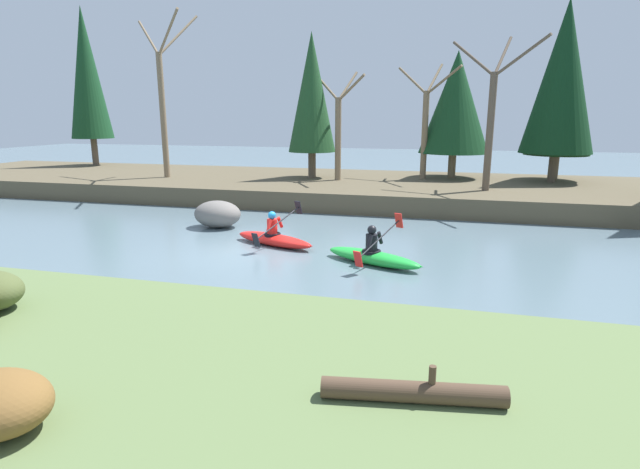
% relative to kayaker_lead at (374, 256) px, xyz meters
% --- Properties ---
extents(ground_plane, '(90.00, 90.00, 0.00)m').
position_rel_kayaker_lead_xyz_m(ground_plane, '(-3.49, 0.29, -0.22)').
color(ground_plane, slate).
extents(riverbank_near, '(44.00, 5.84, 0.62)m').
position_rel_kayaker_lead_xyz_m(riverbank_near, '(-3.49, -7.11, 0.09)').
color(riverbank_near, '#5B7042').
rests_on(riverbank_near, ground).
extents(riverbank_far, '(44.00, 8.94, 0.78)m').
position_rel_kayaker_lead_xyz_m(riverbank_far, '(-3.49, 10.61, 0.17)').
color(riverbank_far, brown).
rests_on(riverbank_far, ground).
extents(conifer_tree_far_left, '(2.36, 2.36, 8.94)m').
position_rel_kayaker_lead_xyz_m(conifer_tree_far_left, '(-18.86, 13.59, 5.80)').
color(conifer_tree_far_left, brown).
rests_on(conifer_tree_far_left, riverbank_far).
extents(conifer_tree_left, '(2.22, 2.22, 6.62)m').
position_rel_kayaker_lead_xyz_m(conifer_tree_left, '(-4.65, 10.91, 4.47)').
color(conifer_tree_left, brown).
rests_on(conifer_tree_left, riverbank_far).
extents(conifer_tree_mid_left, '(3.23, 3.23, 5.80)m').
position_rel_kayaker_lead_xyz_m(conifer_tree_mid_left, '(1.81, 12.56, 4.04)').
color(conifer_tree_mid_left, '#7A664C').
rests_on(conifer_tree_mid_left, riverbank_far).
extents(conifer_tree_centre, '(3.04, 3.04, 7.69)m').
position_rel_kayaker_lead_xyz_m(conifer_tree_centre, '(6.16, 12.04, 5.04)').
color(conifer_tree_centre, brown).
rests_on(conifer_tree_centre, riverbank_far).
extents(conifer_tree_mid_right, '(2.82, 2.82, 6.46)m').
position_rel_kayaker_lead_xyz_m(conifer_tree_mid_right, '(6.37, 12.79, 4.36)').
color(conifer_tree_mid_right, '#7A664C').
rests_on(conifer_tree_mid_right, riverbank_far).
extents(bare_tree_upstream, '(4.19, 4.14, 7.66)m').
position_rel_kayaker_lead_xyz_m(bare_tree_upstream, '(-11.46, 9.42, 4.16)').
color(bare_tree_upstream, '#7A664C').
rests_on(bare_tree_upstream, riverbank_far).
extents(bare_tree_mid_upstream, '(2.74, 2.70, 4.89)m').
position_rel_kayaker_lead_xyz_m(bare_tree_mid_upstream, '(-3.25, 10.42, 2.87)').
color(bare_tree_mid_upstream, '#7A664C').
rests_on(bare_tree_mid_upstream, riverbank_far).
extents(bare_tree_mid_downstream, '(2.95, 2.92, 5.30)m').
position_rel_kayaker_lead_xyz_m(bare_tree_mid_downstream, '(0.53, 11.86, 3.06)').
color(bare_tree_mid_downstream, '#7A664C').
rests_on(bare_tree_mid_downstream, riverbank_far).
extents(bare_tree_downstream, '(3.32, 3.28, 6.00)m').
position_rel_kayaker_lead_xyz_m(bare_tree_downstream, '(3.18, 8.69, 3.39)').
color(bare_tree_downstream, brown).
rests_on(bare_tree_downstream, riverbank_far).
extents(kayaker_lead, '(2.72, 1.97, 1.20)m').
position_rel_kayaker_lead_xyz_m(kayaker_lead, '(0.00, 0.00, 0.00)').
color(kayaker_lead, green).
rests_on(kayaker_lead, ground).
extents(kayaker_middle, '(2.74, 2.00, 1.20)m').
position_rel_kayaker_lead_xyz_m(kayaker_middle, '(-3.08, 1.14, 0.00)').
color(kayaker_middle, red).
rests_on(kayaker_middle, ground).
extents(boulder_midstream, '(1.60, 1.25, 0.91)m').
position_rel_kayaker_lead_xyz_m(boulder_midstream, '(-5.75, 2.96, 0.23)').
color(boulder_midstream, slate).
rests_on(boulder_midstream, ground).
extents(driftwood_log, '(2.03, 0.54, 0.44)m').
position_rel_kayaker_lead_xyz_m(driftwood_log, '(1.50, -7.11, 0.52)').
color(driftwood_log, '#4C3828').
rests_on(driftwood_log, riverbank_near).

